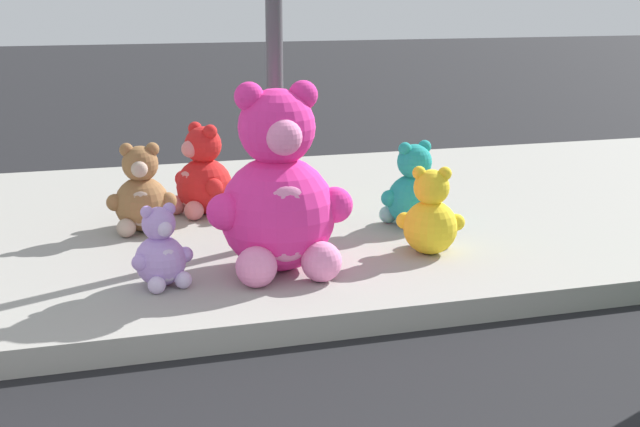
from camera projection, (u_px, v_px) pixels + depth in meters
The scene contains 8 objects.
sidewalk at pixel (119, 235), 6.41m from camera, with size 28.00×4.40×0.15m, color #9E9B93.
plush_pink_large at pixel (279, 197), 5.24m from camera, with size 0.89×0.78×1.16m.
plush_lavender at pixel (161, 254), 5.03m from camera, with size 0.36×0.34×0.49m.
plush_teal at pixel (412, 192), 6.32m from camera, with size 0.47×0.44×0.63m.
plush_red at pixel (202, 178), 6.64m from camera, with size 0.50×0.50×0.70m.
plush_brown at pixel (142, 196), 6.16m from camera, with size 0.49×0.44×0.64m.
plush_yellow at pixel (431, 218), 5.66m from camera, with size 0.42×0.42×0.58m.
plush_lime at pixel (284, 179), 6.88m from camera, with size 0.39×0.43×0.56m.
Camera 1 is at (-0.37, -1.14, 1.82)m, focal length 48.93 mm.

